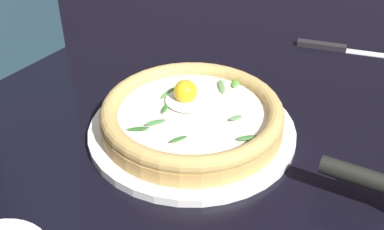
{
  "coord_description": "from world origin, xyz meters",
  "views": [
    {
      "loc": [
        -0.36,
        0.39,
        0.4
      ],
      "look_at": [
        -0.01,
        -0.02,
        0.03
      ],
      "focal_mm": 44.23,
      "sensor_mm": 36.0,
      "label": 1
    }
  ],
  "objects": [
    {
      "name": "ground_plane",
      "position": [
        0.0,
        0.0,
        -0.01
      ],
      "size": [
        2.4,
        2.4,
        0.03
      ],
      "primitive_type": "cube",
      "color": "black",
      "rests_on": "ground"
    },
    {
      "name": "pizza_plate",
      "position": [
        -0.01,
        -0.02,
        0.01
      ],
      "size": [
        0.29,
        0.29,
        0.01
      ],
      "primitive_type": "cylinder",
      "color": "white",
      "rests_on": "ground"
    },
    {
      "name": "pizza",
      "position": [
        -0.01,
        -0.02,
        0.03
      ],
      "size": [
        0.25,
        0.25,
        0.06
      ],
      "color": "tan",
      "rests_on": "pizza_plate"
    },
    {
      "name": "pizza_cutter",
      "position": [
        -0.27,
        -0.04,
        0.04
      ],
      "size": [
        0.16,
        0.04,
        0.09
      ],
      "color": "silver",
      "rests_on": "ground"
    },
    {
      "name": "table_knife",
      "position": [
        -0.05,
        -0.4,
        0.0
      ],
      "size": [
        0.2,
        0.1,
        0.01
      ],
      "color": "silver",
      "rests_on": "ground"
    }
  ]
}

